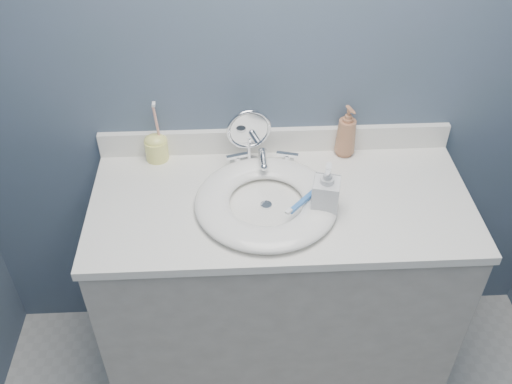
{
  "coord_description": "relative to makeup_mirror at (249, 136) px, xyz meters",
  "views": [
    {
      "loc": [
        -0.15,
        -0.39,
        2.08
      ],
      "look_at": [
        -0.08,
        0.94,
        0.94
      ],
      "focal_mm": 40.0,
      "sensor_mm": 36.0,
      "label": 1
    }
  ],
  "objects": [
    {
      "name": "soap_bottle_amber",
      "position": [
        0.34,
        0.05,
        -0.03
      ],
      "size": [
        0.09,
        0.09,
        0.19
      ],
      "primitive_type": "imported",
      "rotation": [
        0.0,
        0.0,
        0.33
      ],
      "color": "#AA6F4D",
      "rests_on": "countertop"
    },
    {
      "name": "drain",
      "position": [
        0.04,
        -0.22,
        -0.12
      ],
      "size": [
        0.04,
        0.04,
        0.01
      ],
      "primitive_type": "cylinder",
      "color": "silver",
      "rests_on": "countertop"
    },
    {
      "name": "soap_bottle_clear",
      "position": [
        0.22,
        -0.25,
        -0.03
      ],
      "size": [
        0.1,
        0.1,
        0.18
      ],
      "primitive_type": "imported",
      "rotation": [
        0.0,
        0.0,
        -0.24
      ],
      "color": "silver",
      "rests_on": "countertop"
    },
    {
      "name": "faucet",
      "position": [
        0.04,
        -0.02,
        -0.09
      ],
      "size": [
        0.25,
        0.13,
        0.07
      ],
      "color": "silver",
      "rests_on": "countertop"
    },
    {
      "name": "vanity_cabinet",
      "position": [
        0.09,
        -0.19,
        -0.58
      ],
      "size": [
        1.2,
        0.55,
        0.85
      ],
      "primitive_type": "cube",
      "color": "#B4AEA5",
      "rests_on": "ground"
    },
    {
      "name": "makeup_mirror",
      "position": [
        0.0,
        0.0,
        0.0
      ],
      "size": [
        0.15,
        0.08,
        0.22
      ],
      "rotation": [
        0.0,
        0.0,
        0.15
      ],
      "color": "silver",
      "rests_on": "countertop"
    },
    {
      "name": "backsplash",
      "position": [
        0.09,
        0.08,
        -0.08
      ],
      "size": [
        1.22,
        0.02,
        0.09
      ],
      "primitive_type": "cube",
      "color": "white",
      "rests_on": "countertop"
    },
    {
      "name": "back_wall",
      "position": [
        0.09,
        0.09,
        0.2
      ],
      "size": [
        2.2,
        0.02,
        2.4
      ],
      "primitive_type": "cube",
      "color": "#4D5B73",
      "rests_on": "ground"
    },
    {
      "name": "toothbrush_lying",
      "position": [
        0.16,
        -0.24,
        -0.08
      ],
      "size": [
        0.13,
        0.14,
        0.02
      ],
      "rotation": [
        0.0,
        0.0,
        0.82
      ],
      "color": "#3774C4",
      "rests_on": "basin"
    },
    {
      "name": "toothbrush_holder",
      "position": [
        -0.32,
        0.05,
        -0.07
      ],
      "size": [
        0.08,
        0.08,
        0.23
      ],
      "rotation": [
        0.0,
        0.0,
        -0.42
      ],
      "color": "#FAF67D",
      "rests_on": "countertop"
    },
    {
      "name": "countertop",
      "position": [
        0.09,
        -0.19,
        -0.14
      ],
      "size": [
        1.22,
        0.57,
        0.03
      ],
      "primitive_type": "cube",
      "color": "white",
      "rests_on": "vanity_cabinet"
    },
    {
      "name": "basin",
      "position": [
        0.04,
        -0.22,
        -0.1
      ],
      "size": [
        0.45,
        0.45,
        0.04
      ],
      "primitive_type": null,
      "color": "white",
      "rests_on": "countertop"
    }
  ]
}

